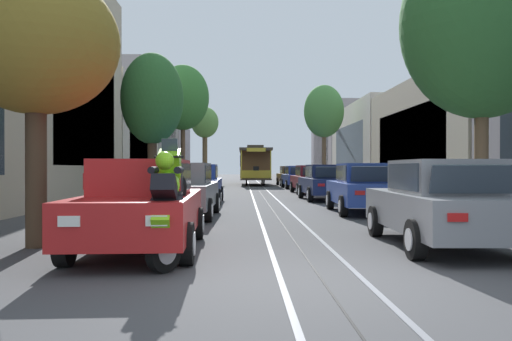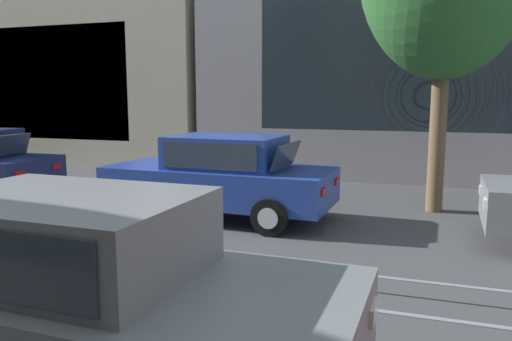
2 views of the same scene
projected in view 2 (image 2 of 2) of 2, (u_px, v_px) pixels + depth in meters
The scene contains 2 objects.
parked_car_grey_second_left at pixel (77, 294), 3.88m from camera, with size 2.06×4.39×1.58m.
parked_car_blue_second_right at pixel (221, 176), 9.52m from camera, with size 2.10×4.40×1.58m.
Camera 2 is at (-5.83, 5.98, 2.33)m, focal length 35.00 mm.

